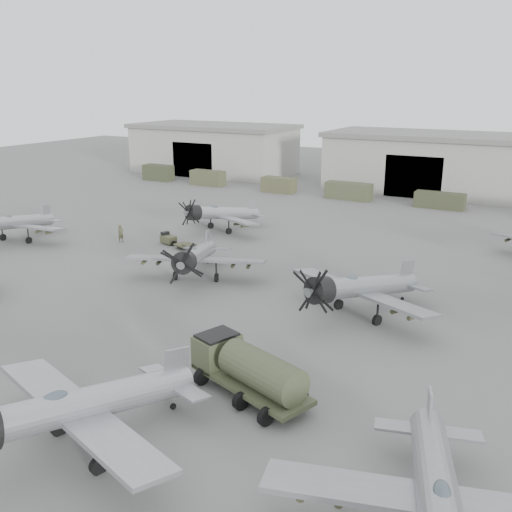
{
  "coord_description": "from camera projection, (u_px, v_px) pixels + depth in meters",
  "views": [
    {
      "loc": [
        19.32,
        -26.24,
        15.87
      ],
      "look_at": [
        -1.82,
        12.17,
        2.5
      ],
      "focal_mm": 40.0,
      "sensor_mm": 36.0,
      "label": 1
    }
  ],
  "objects": [
    {
      "name": "hangar_center",
      "position": [
        425.0,
        162.0,
        86.18
      ],
      "size": [
        29.0,
        14.8,
        8.7
      ],
      "color": "#A3A499",
      "rests_on": "ground"
    },
    {
      "name": "tug_trailer",
      "position": [
        176.0,
        242.0,
        57.46
      ],
      "size": [
        6.1,
        2.9,
        1.22
      ],
      "rotation": [
        0.0,
        0.0,
        -0.3
      ],
      "color": "#484A30",
      "rests_on": "ground"
    },
    {
      "name": "aircraft_mid_2",
      "position": [
        357.0,
        288.0,
        39.63
      ],
      "size": [
        11.83,
        10.72,
        4.83
      ],
      "rotation": [
        0.0,
        0.0,
        -0.41
      ],
      "color": "gray",
      "rests_on": "ground"
    },
    {
      "name": "aircraft_mid_0",
      "position": [
        13.0,
        223.0,
        58.57
      ],
      "size": [
        11.31,
        10.18,
        4.49
      ],
      "rotation": [
        0.0,
        0.0,
        0.14
      ],
      "color": "gray",
      "rests_on": "ground"
    },
    {
      "name": "aircraft_near_2",
      "position": [
        438.0,
        499.0,
        19.42
      ],
      "size": [
        12.42,
        11.18,
        4.95
      ],
      "rotation": [
        0.0,
        0.0,
        0.27
      ],
      "color": "gray",
      "rests_on": "ground"
    },
    {
      "name": "support_truck_3",
      "position": [
        349.0,
        191.0,
        80.63
      ],
      "size": [
        6.54,
        2.2,
        2.34
      ],
      "primitive_type": "cube",
      "color": "#42482F",
      "rests_on": "ground"
    },
    {
      "name": "ground",
      "position": [
        188.0,
        348.0,
        35.53
      ],
      "size": [
        220.0,
        220.0,
        0.0
      ],
      "primitive_type": "plane",
      "color": "#5D5D5A",
      "rests_on": "ground"
    },
    {
      "name": "aircraft_mid_1",
      "position": [
        195.0,
        257.0,
        46.95
      ],
      "size": [
        11.52,
        10.41,
        4.67
      ],
      "rotation": [
        0.0,
        0.0,
        0.38
      ],
      "color": "gray",
      "rests_on": "ground"
    },
    {
      "name": "support_truck_0",
      "position": [
        158.0,
        173.0,
        96.19
      ],
      "size": [
        5.18,
        2.2,
        2.59
      ],
      "primitive_type": "cube",
      "color": "#363B26",
      "rests_on": "ground"
    },
    {
      "name": "hangar_left",
      "position": [
        214.0,
        148.0,
        103.71
      ],
      "size": [
        29.0,
        14.8,
        8.7
      ],
      "color": "#A3A499",
      "rests_on": "ground"
    },
    {
      "name": "aircraft_far_0",
      "position": [
        218.0,
        213.0,
        62.91
      ],
      "size": [
        11.02,
        9.95,
        4.45
      ],
      "rotation": [
        0.0,
        0.0,
        -0.36
      ],
      "color": "#96989E",
      "rests_on": "ground"
    },
    {
      "name": "support_truck_2",
      "position": [
        279.0,
        185.0,
        85.75
      ],
      "size": [
        5.07,
        2.2,
        2.25
      ],
      "primitive_type": "cube",
      "color": "#4A4A30",
      "rests_on": "ground"
    },
    {
      "name": "support_truck_1",
      "position": [
        208.0,
        178.0,
        91.61
      ],
      "size": [
        5.66,
        2.2,
        2.36
      ],
      "primitive_type": "cube",
      "color": "#45492F",
      "rests_on": "ground"
    },
    {
      "name": "fuel_tanker",
      "position": [
        249.0,
        368.0,
        29.71
      ],
      "size": [
        7.67,
        4.69,
        2.81
      ],
      "rotation": [
        0.0,
        0.0,
        -0.34
      ],
      "color": "#3C432C",
      "rests_on": "ground"
    },
    {
      "name": "aircraft_near_1",
      "position": [
        71.0,
        409.0,
        24.76
      ],
      "size": [
        12.52,
        11.27,
        5.01
      ],
      "rotation": [
        0.0,
        0.0,
        -0.31
      ],
      "color": "#989AA0",
      "rests_on": "ground"
    },
    {
      "name": "ground_crew",
      "position": [
        121.0,
        233.0,
        58.99
      ],
      "size": [
        0.6,
        0.75,
        1.81
      ],
      "primitive_type": "imported",
      "rotation": [
        0.0,
        0.0,
        1.3
      ],
      "color": "#45452D",
      "rests_on": "ground"
    },
    {
      "name": "support_truck_4",
      "position": [
        440.0,
        200.0,
        74.85
      ],
      "size": [
        6.37,
        2.2,
        2.07
      ],
      "primitive_type": "cube",
      "color": "#373B26",
      "rests_on": "ground"
    }
  ]
}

